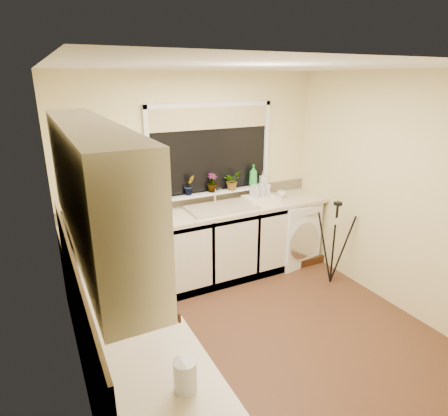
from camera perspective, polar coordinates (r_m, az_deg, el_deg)
floor at (r=3.92m, az=5.21°, el=-18.31°), size 3.20×3.20×0.00m
ceiling at (r=3.13m, az=6.62°, el=20.31°), size 3.20×3.20×0.00m
wall_back at (r=4.60m, az=-4.30°, el=4.49°), size 3.20×0.00×3.20m
wall_front at (r=2.34m, az=26.50°, el=-12.50°), size 3.20×0.00×3.20m
wall_left at (r=2.86m, az=-22.51°, el=-6.23°), size 0.00×3.00×3.00m
wall_right at (r=4.37m, az=23.79°, el=2.13°), size 0.00×3.00×3.00m
base_cabinet_back at (r=4.50m, az=-6.39°, el=-6.72°), size 2.55×0.60×0.86m
base_cabinet_left at (r=3.05m, az=-13.92°, el=-21.25°), size 0.54×2.40×0.86m
worktop_back at (r=4.44m, az=-2.68°, el=-0.68°), size 3.20×0.60×0.04m
worktop_left at (r=2.78m, az=-14.66°, el=-14.11°), size 0.60×2.40×0.04m
upper_cabinet at (r=2.25m, az=-19.19°, el=3.25°), size 0.28×1.90×0.70m
splashback_left at (r=2.63m, az=-21.32°, el=-10.72°), size 0.02×2.40×0.45m
splashback_back at (r=4.66m, az=-4.17°, el=1.42°), size 3.20×0.02×0.14m
window_glass at (r=4.60m, az=-2.01°, el=8.67°), size 1.50×0.02×1.00m
window_blind at (r=4.52m, az=-1.92°, el=13.30°), size 1.50×0.02×0.25m
windowsill at (r=4.67m, az=-1.65°, el=2.33°), size 1.60×0.14×0.03m
sink at (r=4.51m, az=-0.38°, el=0.10°), size 0.82×0.46×0.03m
faucet at (r=4.63m, az=-1.38°, el=1.99°), size 0.03×0.03×0.24m
washing_machine at (r=5.18m, az=9.75°, el=-3.39°), size 0.68×0.66×0.85m
laptop at (r=4.16m, az=-10.71°, el=-1.27°), size 0.32×0.32×0.21m
kettle at (r=3.23m, az=-16.07°, el=-6.58°), size 0.18×0.18×0.23m
dish_rack at (r=4.79m, az=5.54°, el=1.37°), size 0.41×0.31×0.06m
tripod at (r=4.70m, az=16.14°, el=-5.09°), size 0.61×0.61×1.03m
glass_jug at (r=2.05m, az=-5.81°, el=-23.69°), size 0.12×0.12×0.17m
steel_jar at (r=2.61m, az=-15.15°, el=-14.73°), size 0.07×0.07×0.10m
microwave at (r=3.63m, az=-18.53°, el=-3.23°), size 0.57×0.68×0.32m
plant_b at (r=4.51m, az=-5.22°, el=3.43°), size 0.14×0.12×0.24m
plant_c at (r=4.61m, az=-1.76°, el=3.83°), size 0.16×0.16×0.23m
plant_d at (r=4.71m, az=1.20°, el=4.14°), size 0.26×0.25×0.23m
soap_bottle_green at (r=4.87m, az=4.41°, el=4.87°), size 0.14×0.14×0.28m
soap_bottle_clear at (r=4.94m, az=5.85°, el=4.40°), size 0.09×0.09×0.18m
cup_back at (r=4.96m, az=8.58°, el=2.05°), size 0.13×0.13×0.09m
cup_left at (r=2.60m, az=-13.64°, el=-14.87°), size 0.10×0.10×0.09m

